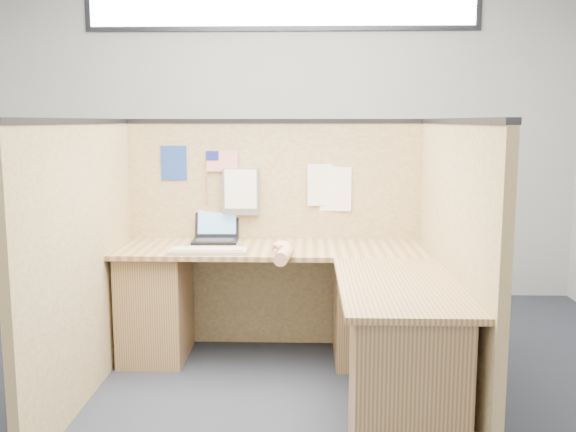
{
  "coord_description": "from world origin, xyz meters",
  "views": [
    {
      "loc": [
        0.22,
        -3.27,
        1.52
      ],
      "look_at": [
        0.11,
        0.5,
        0.96
      ],
      "focal_mm": 40.0,
      "sensor_mm": 36.0,
      "label": 1
    }
  ],
  "objects_px": {
    "laptop": "(216,233)",
    "mouse": "(283,250)",
    "keyboard": "(208,251)",
    "l_desk": "(300,318)"
  },
  "relations": [
    {
      "from": "l_desk",
      "to": "keyboard",
      "type": "height_order",
      "value": "keyboard"
    },
    {
      "from": "l_desk",
      "to": "keyboard",
      "type": "xyz_separation_m",
      "value": [
        -0.56,
        0.19,
        0.35
      ]
    },
    {
      "from": "keyboard",
      "to": "laptop",
      "type": "bearing_deg",
      "value": 89.36
    },
    {
      "from": "l_desk",
      "to": "mouse",
      "type": "bearing_deg",
      "value": 119.99
    },
    {
      "from": "laptop",
      "to": "keyboard",
      "type": "height_order",
      "value": "laptop"
    },
    {
      "from": "laptop",
      "to": "mouse",
      "type": "height_order",
      "value": "laptop"
    },
    {
      "from": "keyboard",
      "to": "mouse",
      "type": "xyz_separation_m",
      "value": [
        0.45,
        0.0,
        0.01
      ]
    },
    {
      "from": "laptop",
      "to": "mouse",
      "type": "bearing_deg",
      "value": -44.12
    },
    {
      "from": "l_desk",
      "to": "laptop",
      "type": "distance_m",
      "value": 0.91
    },
    {
      "from": "l_desk",
      "to": "mouse",
      "type": "distance_m",
      "value": 0.42
    }
  ]
}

